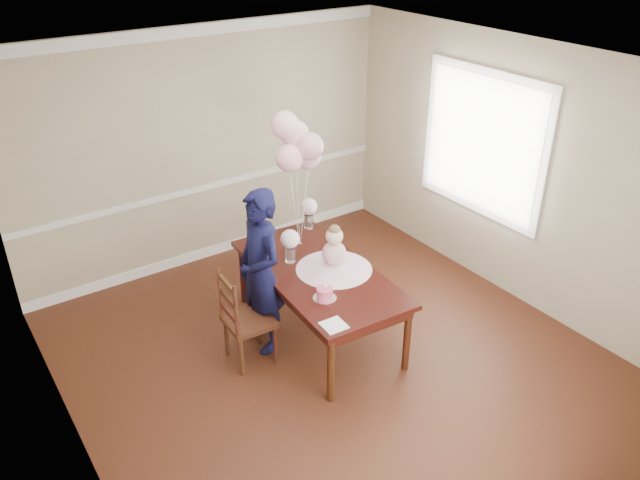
# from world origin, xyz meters

# --- Properties ---
(floor) EXTENTS (4.50, 5.00, 0.00)m
(floor) POSITION_xyz_m (0.00, 0.00, 0.00)
(floor) COLOR #33160C
(floor) RESTS_ON ground
(ceiling) EXTENTS (4.50, 5.00, 0.02)m
(ceiling) POSITION_xyz_m (0.00, 0.00, 2.70)
(ceiling) COLOR white
(ceiling) RESTS_ON wall_back
(wall_back) EXTENTS (4.50, 0.02, 2.70)m
(wall_back) POSITION_xyz_m (0.00, 2.50, 1.35)
(wall_back) COLOR tan
(wall_back) RESTS_ON floor
(wall_front) EXTENTS (4.50, 0.02, 2.70)m
(wall_front) POSITION_xyz_m (0.00, -2.50, 1.35)
(wall_front) COLOR tan
(wall_front) RESTS_ON floor
(wall_left) EXTENTS (0.02, 5.00, 2.70)m
(wall_left) POSITION_xyz_m (-2.25, 0.00, 1.35)
(wall_left) COLOR tan
(wall_left) RESTS_ON floor
(wall_right) EXTENTS (0.02, 5.00, 2.70)m
(wall_right) POSITION_xyz_m (2.25, 0.00, 1.35)
(wall_right) COLOR tan
(wall_right) RESTS_ON floor
(chair_rail_trim) EXTENTS (4.50, 0.02, 0.07)m
(chair_rail_trim) POSITION_xyz_m (0.00, 2.49, 0.90)
(chair_rail_trim) COLOR white
(chair_rail_trim) RESTS_ON wall_back
(crown_molding) EXTENTS (4.50, 0.02, 0.12)m
(crown_molding) POSITION_xyz_m (0.00, 2.49, 2.63)
(crown_molding) COLOR silver
(crown_molding) RESTS_ON wall_back
(baseboard_trim) EXTENTS (4.50, 0.02, 0.12)m
(baseboard_trim) POSITION_xyz_m (0.00, 2.49, 0.06)
(baseboard_trim) COLOR white
(baseboard_trim) RESTS_ON floor
(window_frame) EXTENTS (0.02, 1.66, 1.56)m
(window_frame) POSITION_xyz_m (2.23, 0.50, 1.55)
(window_frame) COLOR white
(window_frame) RESTS_ON wall_right
(window_blinds) EXTENTS (0.01, 1.50, 1.40)m
(window_blinds) POSITION_xyz_m (2.21, 0.50, 1.55)
(window_blinds) COLOR white
(window_blinds) RESTS_ON wall_right
(dining_table_top) EXTENTS (1.08, 1.97, 0.05)m
(dining_table_top) POSITION_xyz_m (0.12, 0.48, 0.69)
(dining_table_top) COLOR black
(dining_table_top) RESTS_ON table_leg_fl
(table_apron) EXTENTS (0.98, 1.87, 0.10)m
(table_apron) POSITION_xyz_m (0.12, 0.48, 0.62)
(table_apron) COLOR black
(table_apron) RESTS_ON table_leg_fl
(table_leg_fl) EXTENTS (0.07, 0.07, 0.67)m
(table_leg_fl) POSITION_xyz_m (-0.34, -0.37, 0.33)
(table_leg_fl) COLOR black
(table_leg_fl) RESTS_ON floor
(table_leg_fr) EXTENTS (0.07, 0.07, 0.67)m
(table_leg_fr) POSITION_xyz_m (0.46, -0.42, 0.33)
(table_leg_fr) COLOR black
(table_leg_fr) RESTS_ON floor
(table_leg_bl) EXTENTS (0.07, 0.07, 0.67)m
(table_leg_bl) POSITION_xyz_m (-0.23, 1.39, 0.33)
(table_leg_bl) COLOR black
(table_leg_bl) RESTS_ON floor
(table_leg_br) EXTENTS (0.07, 0.07, 0.67)m
(table_leg_br) POSITION_xyz_m (0.58, 1.33, 0.33)
(table_leg_br) COLOR black
(table_leg_br) RESTS_ON floor
(baby_skirt) EXTENTS (0.77, 0.77, 0.10)m
(baby_skirt) POSITION_xyz_m (0.26, 0.42, 0.77)
(baby_skirt) COLOR #E8ABCA
(baby_skirt) RESTS_ON dining_table_top
(baby_torso) EXTENTS (0.23, 0.23, 0.23)m
(baby_torso) POSITION_xyz_m (0.26, 0.42, 0.89)
(baby_torso) COLOR pink
(baby_torso) RESTS_ON baby_skirt
(baby_head) EXTENTS (0.16, 0.16, 0.16)m
(baby_head) POSITION_xyz_m (0.26, 0.42, 1.07)
(baby_head) COLOR beige
(baby_head) RESTS_ON baby_torso
(baby_hair) EXTENTS (0.11, 0.11, 0.11)m
(baby_hair) POSITION_xyz_m (0.26, 0.42, 1.13)
(baby_hair) COLOR brown
(baby_hair) RESTS_ON baby_head
(cake_platter) EXTENTS (0.22, 0.22, 0.01)m
(cake_platter) POSITION_xyz_m (-0.10, 0.06, 0.72)
(cake_platter) COLOR white
(cake_platter) RESTS_ON dining_table_top
(birthday_cake) EXTENTS (0.15, 0.15, 0.10)m
(birthday_cake) POSITION_xyz_m (-0.10, 0.06, 0.77)
(birthday_cake) COLOR #DE466D
(birthday_cake) RESTS_ON cake_platter
(cake_flower_a) EXTENTS (0.03, 0.03, 0.03)m
(cake_flower_a) POSITION_xyz_m (-0.10, 0.06, 0.84)
(cake_flower_a) COLOR silver
(cake_flower_a) RESTS_ON birthday_cake
(cake_flower_b) EXTENTS (0.03, 0.03, 0.03)m
(cake_flower_b) POSITION_xyz_m (-0.07, 0.08, 0.84)
(cake_flower_b) COLOR silver
(cake_flower_b) RESTS_ON birthday_cake
(rose_vase_near) EXTENTS (0.10, 0.10, 0.15)m
(rose_vase_near) POSITION_xyz_m (-0.01, 0.78, 0.79)
(rose_vase_near) COLOR white
(rose_vase_near) RESTS_ON dining_table_top
(roses_near) EXTENTS (0.18, 0.18, 0.18)m
(roses_near) POSITION_xyz_m (-0.01, 0.78, 0.97)
(roses_near) COLOR white
(roses_near) RESTS_ON rose_vase_near
(rose_vase_far) EXTENTS (0.10, 0.10, 0.15)m
(rose_vase_far) POSITION_xyz_m (0.53, 1.27, 0.79)
(rose_vase_far) COLOR silver
(rose_vase_far) RESTS_ON dining_table_top
(roses_far) EXTENTS (0.18, 0.18, 0.18)m
(roses_far) POSITION_xyz_m (0.53, 1.27, 0.97)
(roses_far) COLOR white
(roses_far) RESTS_ON rose_vase_far
(napkin) EXTENTS (0.20, 0.20, 0.01)m
(napkin) POSITION_xyz_m (-0.27, -0.31, 0.72)
(napkin) COLOR white
(napkin) RESTS_ON dining_table_top
(balloon_weight) EXTENTS (0.04, 0.04, 0.02)m
(balloon_weight) POSITION_xyz_m (0.25, 1.00, 0.73)
(balloon_weight) COLOR #B6B5BA
(balloon_weight) RESTS_ON dining_table_top
(balloon_a) EXTENTS (0.27, 0.27, 0.27)m
(balloon_a) POSITION_xyz_m (0.15, 1.01, 1.67)
(balloon_a) COLOR #F9B0C0
(balloon_a) RESTS_ON balloon_ribbon_a
(balloon_b) EXTENTS (0.27, 0.27, 0.27)m
(balloon_b) POSITION_xyz_m (0.34, 0.95, 1.77)
(balloon_b) COLOR #D999A5
(balloon_b) RESTS_ON balloon_ribbon_b
(balloon_c) EXTENTS (0.27, 0.27, 0.27)m
(balloon_c) POSITION_xyz_m (0.27, 1.10, 1.87)
(balloon_c) COLOR #F0AAC5
(balloon_c) RESTS_ON balloon_ribbon_c
(balloon_d) EXTENTS (0.27, 0.27, 0.27)m
(balloon_d) POSITION_xyz_m (0.18, 1.12, 1.96)
(balloon_d) COLOR #FFB4CA
(balloon_d) RESTS_ON balloon_ribbon_d
(balloon_e) EXTENTS (0.27, 0.27, 0.27)m
(balloon_e) POSITION_xyz_m (0.39, 1.07, 1.63)
(balloon_e) COLOR #ECA7C9
(balloon_e) RESTS_ON balloon_ribbon_e
(balloon_ribbon_a) EXTENTS (0.09, 0.01, 0.80)m
(balloon_ribbon_a) POSITION_xyz_m (0.20, 1.00, 1.13)
(balloon_ribbon_a) COLOR white
(balloon_ribbon_a) RESTS_ON balloon_weight
(balloon_ribbon_b) EXTENTS (0.09, 0.06, 0.89)m
(balloon_ribbon_b) POSITION_xyz_m (0.29, 0.97, 1.18)
(balloon_ribbon_b) COLOR white
(balloon_ribbon_b) RESTS_ON balloon_weight
(balloon_ribbon_c) EXTENTS (0.03, 0.09, 0.99)m
(balloon_ribbon_c) POSITION_xyz_m (0.26, 1.05, 1.22)
(balloon_ribbon_c) COLOR white
(balloon_ribbon_c) RESTS_ON balloon_weight
(balloon_ribbon_d) EXTENTS (0.07, 0.10, 1.08)m
(balloon_ribbon_d) POSITION_xyz_m (0.21, 1.06, 1.27)
(balloon_ribbon_d) COLOR white
(balloon_ribbon_d) RESTS_ON balloon_weight
(balloon_ribbon_e) EXTENTS (0.14, 0.06, 0.74)m
(balloon_ribbon_e) POSITION_xyz_m (0.32, 1.03, 1.11)
(balloon_ribbon_e) COLOR white
(balloon_ribbon_e) RESTS_ON balloon_weight
(dining_chair_seat) EXTENTS (0.44, 0.44, 0.05)m
(dining_chair_seat) POSITION_xyz_m (-0.63, 0.51, 0.42)
(dining_chair_seat) COLOR #361A0E
(dining_chair_seat) RESTS_ON chair_leg_fl
(chair_leg_fl) EXTENTS (0.04, 0.04, 0.41)m
(chair_leg_fl) POSITION_xyz_m (-0.81, 0.35, 0.20)
(chair_leg_fl) COLOR #3C2010
(chair_leg_fl) RESTS_ON floor
(chair_leg_fr) EXTENTS (0.04, 0.04, 0.41)m
(chair_leg_fr) POSITION_xyz_m (-0.47, 0.33, 0.20)
(chair_leg_fr) COLOR #34130E
(chair_leg_fr) RESTS_ON floor
(chair_leg_bl) EXTENTS (0.04, 0.04, 0.41)m
(chair_leg_bl) POSITION_xyz_m (-0.79, 0.69, 0.20)
(chair_leg_bl) COLOR #341B0E
(chair_leg_bl) RESTS_ON floor
(chair_leg_br) EXTENTS (0.04, 0.04, 0.41)m
(chair_leg_br) POSITION_xyz_m (-0.45, 0.67, 0.20)
(chair_leg_br) COLOR #33190E
(chair_leg_br) RESTS_ON floor
(chair_back_post_l) EXTENTS (0.04, 0.04, 0.53)m
(chair_back_post_l) POSITION_xyz_m (-0.83, 0.35, 0.70)
(chair_back_post_l) COLOR #37170F
(chair_back_post_l) RESTS_ON dining_chair_seat
(chair_back_post_r) EXTENTS (0.04, 0.04, 0.53)m
(chair_back_post_r) POSITION_xyz_m (-0.81, 0.69, 0.70)
(chair_back_post_r) COLOR #3E1E11
(chair_back_post_r) RESTS_ON dining_chair_seat
(chair_slat_low) EXTENTS (0.05, 0.38, 0.05)m
(chair_slat_low) POSITION_xyz_m (-0.82, 0.52, 0.59)
(chair_slat_low) COLOR #3B1410
(chair_slat_low) RESTS_ON dining_chair_seat
(chair_slat_mid) EXTENTS (0.05, 0.38, 0.05)m
(chair_slat_mid) POSITION_xyz_m (-0.82, 0.52, 0.74)
(chair_slat_mid) COLOR black
(chair_slat_mid) RESTS_ON dining_chair_seat
(chair_slat_top) EXTENTS (0.05, 0.38, 0.05)m
(chair_slat_top) POSITION_xyz_m (-0.82, 0.52, 0.89)
(chair_slat_top) COLOR #38210F
(chair_slat_top) RESTS_ON dining_chair_seat
(woman) EXTENTS (0.40, 0.59, 1.61)m
(woman) POSITION_xyz_m (-0.42, 0.64, 0.81)
(woman) COLOR black
(woman) RESTS_ON floor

